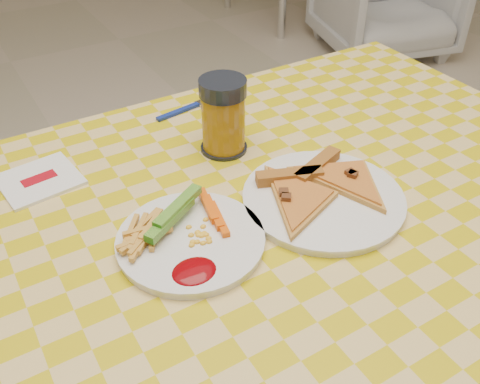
% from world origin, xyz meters
% --- Properties ---
extents(table, '(1.28, 0.88, 0.76)m').
position_xyz_m(table, '(0.00, 0.00, 0.68)').
color(table, silver).
rests_on(table, ground).
extents(plate_left, '(0.26, 0.26, 0.01)m').
position_xyz_m(plate_left, '(-0.12, -0.00, 0.76)').
color(plate_left, white).
rests_on(plate_left, table).
extents(plate_right, '(0.29, 0.29, 0.01)m').
position_xyz_m(plate_right, '(0.10, -0.02, 0.76)').
color(plate_right, white).
rests_on(plate_right, table).
extents(fries_veggies, '(0.19, 0.18, 0.04)m').
position_xyz_m(fries_veggies, '(-0.13, 0.01, 0.78)').
color(fries_veggies, gold).
rests_on(fries_veggies, plate_left).
extents(pizza_slices, '(0.30, 0.25, 0.02)m').
position_xyz_m(pizza_slices, '(0.11, -0.01, 0.78)').
color(pizza_slices, gold).
rests_on(pizza_slices, plate_right).
extents(drink_glass, '(0.09, 0.09, 0.14)m').
position_xyz_m(drink_glass, '(0.04, 0.20, 0.82)').
color(drink_glass, black).
rests_on(drink_glass, table).
extents(napkin, '(0.14, 0.13, 0.01)m').
position_xyz_m(napkin, '(-0.27, 0.27, 0.76)').
color(napkin, white).
rests_on(napkin, table).
extents(fork, '(0.14, 0.04, 0.01)m').
position_xyz_m(fork, '(0.05, 0.36, 0.76)').
color(fork, navy).
rests_on(fork, table).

